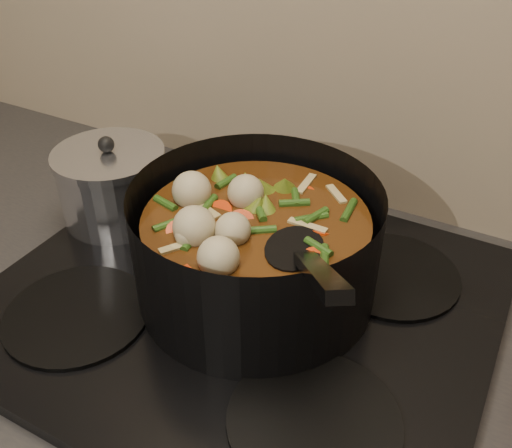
% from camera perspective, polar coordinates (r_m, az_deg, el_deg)
% --- Properties ---
extents(stovetop, '(0.62, 0.54, 0.03)m').
position_cam_1_polar(stovetop, '(0.75, -1.48, -7.61)').
color(stovetop, black).
rests_on(stovetop, counter).
extents(stockpot, '(0.39, 0.40, 0.22)m').
position_cam_1_polar(stockpot, '(0.71, 0.03, -2.37)').
color(stockpot, black).
rests_on(stockpot, stovetop).
extents(saucepan, '(0.16, 0.16, 0.13)m').
position_cam_1_polar(saucepan, '(0.88, -14.13, 3.88)').
color(saucepan, silver).
rests_on(saucepan, stovetop).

